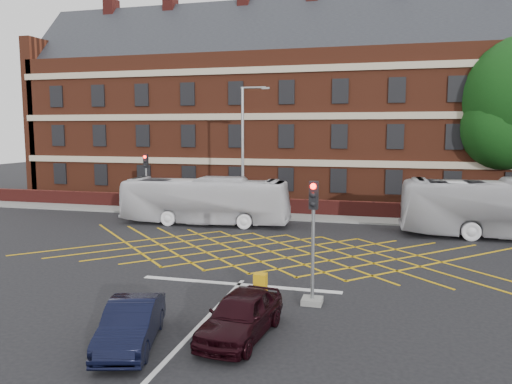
% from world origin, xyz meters
% --- Properties ---
extents(ground, '(120.00, 120.00, 0.00)m').
position_xyz_m(ground, '(0.00, 0.00, 0.00)').
color(ground, black).
rests_on(ground, ground).
extents(victorian_building, '(51.00, 12.17, 20.40)m').
position_xyz_m(victorian_building, '(0.25, 22.00, 7.84)').
color(victorian_building, '#5B2717').
rests_on(victorian_building, ground).
extents(boundary_wall, '(56.00, 0.50, 1.10)m').
position_xyz_m(boundary_wall, '(0.00, 13.00, 0.55)').
color(boundary_wall, '#521916').
rests_on(boundary_wall, ground).
extents(far_pavement, '(60.00, 3.00, 0.12)m').
position_xyz_m(far_pavement, '(0.00, 12.00, 0.06)').
color(far_pavement, slate).
rests_on(far_pavement, ground).
extents(box_junction_hatching, '(8.22, 8.22, 0.02)m').
position_xyz_m(box_junction_hatching, '(0.00, 2.00, 0.01)').
color(box_junction_hatching, '#CC990C').
rests_on(box_junction_hatching, ground).
extents(stop_line, '(8.00, 0.30, 0.02)m').
position_xyz_m(stop_line, '(0.00, -3.50, 0.01)').
color(stop_line, silver).
rests_on(stop_line, ground).
extents(centre_line, '(0.15, 14.00, 0.02)m').
position_xyz_m(centre_line, '(0.00, -10.00, 0.01)').
color(centre_line, silver).
rests_on(centre_line, ground).
extents(bus_left, '(10.87, 2.99, 3.00)m').
position_xyz_m(bus_left, '(-5.70, 8.06, 1.50)').
color(bus_left, silver).
rests_on(bus_left, ground).
extents(car_navy, '(2.31, 4.02, 1.25)m').
position_xyz_m(car_navy, '(-1.34, -9.53, 0.63)').
color(car_navy, black).
rests_on(car_navy, ground).
extents(car_maroon, '(2.00, 4.06, 1.33)m').
position_xyz_m(car_maroon, '(1.46, -8.20, 0.67)').
color(car_maroon, black).
rests_on(car_maroon, ground).
extents(traffic_light_near, '(0.70, 0.70, 4.27)m').
position_xyz_m(traffic_light_near, '(3.07, -4.92, 1.76)').
color(traffic_light_near, slate).
rests_on(traffic_light_near, ground).
extents(traffic_light_far, '(0.70, 0.70, 4.27)m').
position_xyz_m(traffic_light_far, '(-10.81, 10.11, 1.76)').
color(traffic_light_far, slate).
rests_on(traffic_light_far, ground).
extents(street_lamp, '(2.25, 1.00, 8.67)m').
position_xyz_m(street_lamp, '(-3.42, 9.15, 2.96)').
color(street_lamp, slate).
rests_on(street_lamp, ground).
extents(direction_signs, '(1.10, 0.16, 2.20)m').
position_xyz_m(direction_signs, '(-12.46, 10.86, 1.38)').
color(direction_signs, gray).
rests_on(direction_signs, ground).
extents(utility_cabinet, '(0.45, 0.39, 0.82)m').
position_xyz_m(utility_cabinet, '(1.13, -4.55, 0.41)').
color(utility_cabinet, '#CF930C').
rests_on(utility_cabinet, ground).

